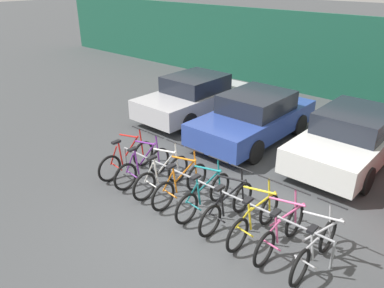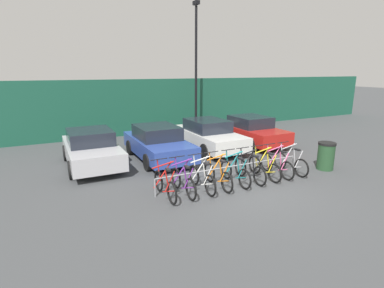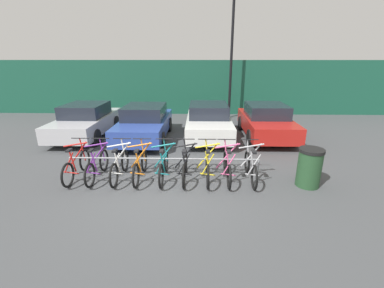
{
  "view_description": "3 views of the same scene",
  "coord_description": "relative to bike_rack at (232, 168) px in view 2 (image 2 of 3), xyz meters",
  "views": [
    {
      "loc": [
        4.07,
        -4.47,
        4.56
      ],
      "look_at": [
        -1.22,
        1.48,
        0.84
      ],
      "focal_mm": 35.0,
      "sensor_mm": 36.0,
      "label": 1
    },
    {
      "loc": [
        -5.42,
        -7.1,
        3.61
      ],
      "look_at": [
        -0.69,
        2.37,
        1.0
      ],
      "focal_mm": 28.0,
      "sensor_mm": 36.0,
      "label": 2
    },
    {
      "loc": [
        0.92,
        -5.99,
        3.22
      ],
      "look_at": [
        0.72,
        1.47,
        0.73
      ],
      "focal_mm": 24.0,
      "sensor_mm": 36.0,
      "label": 3
    }
  ],
  "objects": [
    {
      "name": "bicycle_teal",
      "position": [
        0.02,
        -0.15,
        -0.13
      ],
      "size": [
        0.68,
        1.71,
        1.05
      ],
      "rotation": [
        0.0,
        0.0,
        0.06
      ],
      "color": "black",
      "rests_on": "ground"
    },
    {
      "name": "bicycle_orange",
      "position": [
        -0.63,
        -0.15,
        -0.13
      ],
      "size": [
        0.68,
        1.71,
        1.05
      ],
      "rotation": [
        0.0,
        0.0,
        -0.04
      ],
      "color": "black",
      "rests_on": "ground"
    },
    {
      "name": "ground_plane",
      "position": [
        0.07,
        -0.68,
        -0.5
      ],
      "size": [
        120.0,
        120.0,
        0.0
      ],
      "primitive_type": "plane",
      "color": "#424447"
    },
    {
      "name": "bicycle_silver",
      "position": [
        2.42,
        -0.15,
        -0.13
      ],
      "size": [
        0.68,
        1.71,
        1.05
      ],
      "rotation": [
        0.0,
        0.0,
        -0.05
      ],
      "color": "black",
      "rests_on": "ground"
    },
    {
      "name": "bicycle_black",
      "position": [
        0.61,
        -0.15,
        -0.13
      ],
      "size": [
        0.68,
        1.71,
        1.05
      ],
      "rotation": [
        0.0,
        0.0,
        -0.04
      ],
      "color": "black",
      "rests_on": "ground"
    },
    {
      "name": "bicycle_yellow",
      "position": [
        1.23,
        -0.15,
        -0.13
      ],
      "size": [
        0.68,
        1.71,
        1.05
      ],
      "rotation": [
        0.0,
        0.0,
        0.06
      ],
      "color": "black",
      "rests_on": "ground"
    },
    {
      "name": "bicycle_red",
      "position": [
        -2.42,
        -0.15,
        -0.13
      ],
      "size": [
        0.68,
        1.71,
        1.05
      ],
      "rotation": [
        0.0,
        0.0,
        0.05
      ],
      "color": "black",
      "rests_on": "ground"
    },
    {
      "name": "car_white",
      "position": [
        1.4,
        4.07,
        0.19
      ],
      "size": [
        1.91,
        4.35,
        1.4
      ],
      "color": "silver",
      "rests_on": "ground"
    },
    {
      "name": "car_silver",
      "position": [
        -3.85,
        3.94,
        0.19
      ],
      "size": [
        1.91,
        4.13,
        1.4
      ],
      "color": "#B7B7BC",
      "rests_on": "ground"
    },
    {
      "name": "bicycle_purple",
      "position": [
        -1.84,
        -0.15,
        -0.13
      ],
      "size": [
        0.68,
        1.71,
        1.05
      ],
      "rotation": [
        0.0,
        0.0,
        0.07
      ],
      "color": "black",
      "rests_on": "ground"
    },
    {
      "name": "car_blue",
      "position": [
        -1.25,
        3.62,
        0.19
      ],
      "size": [
        1.91,
        4.21,
        1.4
      ],
      "color": "#2D479E",
      "rests_on": "ground"
    },
    {
      "name": "car_red",
      "position": [
        3.84,
        4.04,
        0.19
      ],
      "size": [
        1.91,
        4.03,
        1.4
      ],
      "color": "red",
      "rests_on": "ground"
    },
    {
      "name": "trash_bin",
      "position": [
        3.89,
        -0.44,
        0.02
      ],
      "size": [
        0.63,
        0.63,
        1.03
      ],
      "color": "#234728",
      "rests_on": "ground"
    },
    {
      "name": "lamp_post",
      "position": [
        2.7,
        7.83,
        3.49
      ],
      "size": [
        0.24,
        0.44,
        7.27
      ],
      "color": "black",
      "rests_on": "ground"
    },
    {
      "name": "bike_rack",
      "position": [
        0.0,
        0.0,
        0.0
      ],
      "size": [
        5.39,
        0.04,
        0.57
      ],
      "color": "gray",
      "rests_on": "ground"
    },
    {
      "name": "bicycle_white",
      "position": [
        -1.21,
        -0.15,
        -0.13
      ],
      "size": [
        0.68,
        1.71,
        1.05
      ],
      "rotation": [
        0.0,
        0.0,
        0.0
      ],
      "color": "black",
      "rests_on": "ground"
    },
    {
      "name": "hoarding_wall",
      "position": [
        0.07,
        8.82,
        1.06
      ],
      "size": [
        36.0,
        0.16,
        3.14
      ],
      "primitive_type": "cube",
      "color": "#19513D",
      "rests_on": "ground"
    },
    {
      "name": "bicycle_pink",
      "position": [
        1.78,
        -0.15,
        -0.13
      ],
      "size": [
        0.68,
        1.71,
        1.05
      ],
      "rotation": [
        0.0,
        0.0,
        0.06
      ],
      "color": "black",
      "rests_on": "ground"
    }
  ]
}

